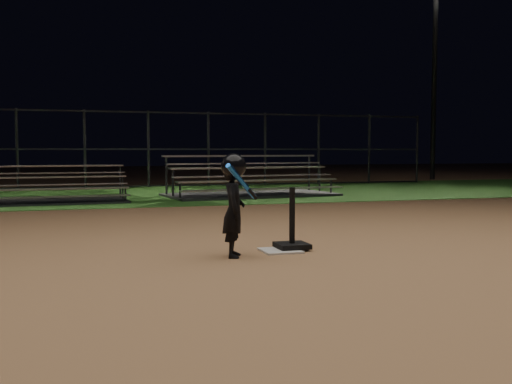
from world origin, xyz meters
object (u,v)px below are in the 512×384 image
batting_tee (292,237)px  child_batter (234,202)px  bleacher_left (49,195)px  light_pole_right (435,60)px  bleacher_right (251,188)px  home_plate (280,251)px

batting_tee → child_batter: size_ratio=0.63×
child_batter → bleacher_left: size_ratio=0.33×
child_batter → light_pole_right: bearing=-23.8°
bleacher_left → light_pole_right: (14.91, 7.15, 4.77)m
child_batter → light_pole_right: 20.17m
light_pole_right → child_batter: bearing=-129.8°
bleacher_right → light_pole_right: 12.72m
child_batter → bleacher_left: (-2.29, 7.98, -0.45)m
batting_tee → child_batter: 0.96m
child_batter → bleacher_left: child_batter is taller
child_batter → bleacher_right: (2.76, 8.63, -0.40)m
child_batter → light_pole_right: light_pole_right is taller
bleacher_right → bleacher_left: bearing=-179.7°
batting_tee → child_batter: bearing=-162.1°
child_batter → bleacher_right: size_ratio=0.25×
child_batter → bleacher_left: bearing=32.0°
home_plate → child_batter: 0.90m
light_pole_right → home_plate: bearing=-128.8°
home_plate → child_batter: child_batter is taller
home_plate → light_pole_right: bearing=51.2°
batting_tee → bleacher_right: size_ratio=0.16×
home_plate → child_batter: bearing=-163.5°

